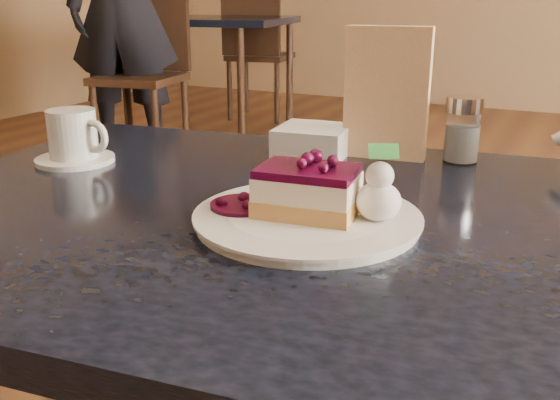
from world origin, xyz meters
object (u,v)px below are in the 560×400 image
at_px(main_table, 317,266).
at_px(dessert_plate, 307,219).
at_px(cheesecake_slice, 307,191).
at_px(patron, 122,4).
at_px(coffee_set, 74,139).
at_px(bg_table_far_left, 211,125).

bearing_deg(main_table, dessert_plate, -90.00).
bearing_deg(dessert_plate, cheesecake_slice, 0.00).
distance_m(cheesecake_slice, patron, 3.21).
relative_size(dessert_plate, coffee_set, 1.96).
distance_m(coffee_set, bg_table_far_left, 3.45).
relative_size(main_table, cheesecake_slice, 9.95).
xyz_separation_m(cheesecake_slice, bg_table_far_left, (-2.09, 3.04, -0.67)).
distance_m(dessert_plate, cheesecake_slice, 0.03).
relative_size(coffee_set, bg_table_far_left, 0.07).
relative_size(main_table, coffee_set, 9.22).
xyz_separation_m(main_table, cheesecake_slice, (0.01, -0.05, 0.11)).
distance_m(main_table, dessert_plate, 0.09).
height_order(dessert_plate, bg_table_far_left, bg_table_far_left).
relative_size(main_table, patron, 0.67).
relative_size(coffee_set, patron, 0.07).
bearing_deg(dessert_plate, coffee_set, 168.33).
bearing_deg(patron, dessert_plate, -68.01).
distance_m(dessert_plate, bg_table_far_left, 3.74).
bearing_deg(cheesecake_slice, patron, 126.70).
bearing_deg(patron, cheesecake_slice, -68.01).
bearing_deg(coffee_set, main_table, -5.80).
bearing_deg(bg_table_far_left, cheesecake_slice, -65.45).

